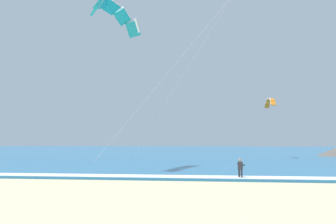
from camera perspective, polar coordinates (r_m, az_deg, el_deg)
The scene contains 6 objects.
sea at distance 82.32m, azimuth 7.02°, elevation -7.69°, with size 200.00×120.00×0.20m, color teal.
surf_foam at distance 23.50m, azimuth 10.29°, elevation -12.60°, with size 200.00×1.72×0.04m, color white.
surfboard at distance 23.48m, azimuth 14.22°, elevation -13.01°, with size 1.05×1.44×0.09m.
kitesurfer at distance 23.39m, azimuth 14.18°, elevation -10.78°, with size 0.67×0.67×1.69m.
kite_primary at distance 31.20m, azimuth -10.54°, elevation 18.75°, with size 12.96×7.18×15.91m.
kite_distant at distance 50.89m, azimuth 19.62°, elevation 1.97°, with size 0.97×4.25×1.50m.
Camera 1 is at (-1.79, -7.32, 3.11)m, focal length 30.67 mm.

